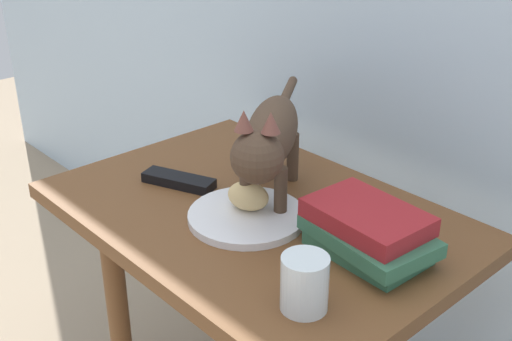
{
  "coord_description": "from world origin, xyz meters",
  "views": [
    {
      "loc": [
        0.78,
        -0.71,
        1.17
      ],
      "look_at": [
        0.0,
        0.0,
        0.67
      ],
      "focal_mm": 45.27,
      "sensor_mm": 36.0,
      "label": 1
    }
  ],
  "objects_px": {
    "tv_remote": "(179,180)",
    "side_table": "(256,251)",
    "book_stack": "(368,231)",
    "bread_roll": "(248,196)",
    "cat": "(270,138)",
    "candle_jar": "(304,286)",
    "plate": "(247,216)"
  },
  "relations": [
    {
      "from": "side_table",
      "to": "cat",
      "type": "distance_m",
      "value": 0.23
    },
    {
      "from": "side_table",
      "to": "plate",
      "type": "bearing_deg",
      "value": -65.66
    },
    {
      "from": "bread_roll",
      "to": "candle_jar",
      "type": "height_order",
      "value": "candle_jar"
    },
    {
      "from": "side_table",
      "to": "book_stack",
      "type": "xyz_separation_m",
      "value": [
        0.23,
        0.03,
        0.13
      ]
    },
    {
      "from": "bread_roll",
      "to": "candle_jar",
      "type": "relative_size",
      "value": 0.94
    },
    {
      "from": "book_stack",
      "to": "bread_roll",
      "type": "bearing_deg",
      "value": -165.69
    },
    {
      "from": "book_stack",
      "to": "candle_jar",
      "type": "xyz_separation_m",
      "value": [
        0.03,
        -0.18,
        -0.0
      ]
    },
    {
      "from": "cat",
      "to": "candle_jar",
      "type": "distance_m",
      "value": 0.34
    },
    {
      "from": "tv_remote",
      "to": "side_table",
      "type": "bearing_deg",
      "value": -7.53
    },
    {
      "from": "side_table",
      "to": "cat",
      "type": "relative_size",
      "value": 1.95
    },
    {
      "from": "side_table",
      "to": "tv_remote",
      "type": "height_order",
      "value": "tv_remote"
    },
    {
      "from": "plate",
      "to": "tv_remote",
      "type": "bearing_deg",
      "value": -177.75
    },
    {
      "from": "side_table",
      "to": "bread_roll",
      "type": "bearing_deg",
      "value": -76.39
    },
    {
      "from": "cat",
      "to": "book_stack",
      "type": "relative_size",
      "value": 1.78
    },
    {
      "from": "book_stack",
      "to": "cat",
      "type": "bearing_deg",
      "value": 178.92
    },
    {
      "from": "bread_roll",
      "to": "candle_jar",
      "type": "bearing_deg",
      "value": -25.52
    },
    {
      "from": "bread_roll",
      "to": "book_stack",
      "type": "height_order",
      "value": "book_stack"
    },
    {
      "from": "plate",
      "to": "cat",
      "type": "bearing_deg",
      "value": 106.08
    },
    {
      "from": "side_table",
      "to": "plate",
      "type": "height_order",
      "value": "plate"
    },
    {
      "from": "bread_roll",
      "to": "candle_jar",
      "type": "xyz_separation_m",
      "value": [
        0.26,
        -0.12,
        -0.0
      ]
    },
    {
      "from": "bread_roll",
      "to": "cat",
      "type": "height_order",
      "value": "cat"
    },
    {
      "from": "candle_jar",
      "to": "tv_remote",
      "type": "xyz_separation_m",
      "value": [
        -0.44,
        0.1,
        -0.03
      ]
    },
    {
      "from": "side_table",
      "to": "plate",
      "type": "relative_size",
      "value": 3.64
    },
    {
      "from": "side_table",
      "to": "tv_remote",
      "type": "bearing_deg",
      "value": -165.48
    },
    {
      "from": "plate",
      "to": "book_stack",
      "type": "height_order",
      "value": "book_stack"
    },
    {
      "from": "bread_roll",
      "to": "tv_remote",
      "type": "bearing_deg",
      "value": -173.35
    },
    {
      "from": "cat",
      "to": "candle_jar",
      "type": "bearing_deg",
      "value": -34.66
    },
    {
      "from": "tv_remote",
      "to": "plate",
      "type": "bearing_deg",
      "value": -19.8
    },
    {
      "from": "cat",
      "to": "plate",
      "type": "bearing_deg",
      "value": -73.92
    },
    {
      "from": "plate",
      "to": "cat",
      "type": "height_order",
      "value": "cat"
    },
    {
      "from": "plate",
      "to": "tv_remote",
      "type": "height_order",
      "value": "tv_remote"
    },
    {
      "from": "plate",
      "to": "book_stack",
      "type": "relative_size",
      "value": 0.95
    }
  ]
}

